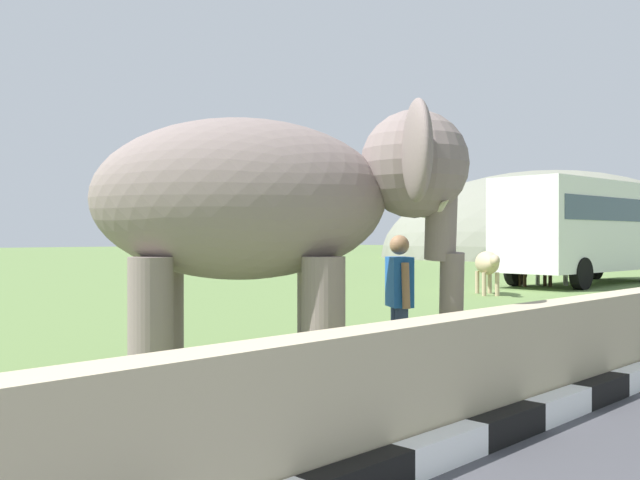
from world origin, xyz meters
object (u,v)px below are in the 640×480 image
person_handler (399,298)px  bus_white (589,224)px  cow_mid (553,259)px  cow_far (487,264)px  elephant (274,205)px  cow_near (534,260)px

person_handler → bus_white: 18.43m
person_handler → cow_mid: bearing=20.6°
bus_white → cow_far: size_ratio=5.36×
elephant → cow_near: (16.58, 5.74, -1.10)m
cow_mid → cow_near: bearing=170.6°
bus_white → cow_mid: size_ratio=4.82×
cow_far → elephant: bearing=-158.1°
cow_mid → person_handler: bearing=-159.4°
person_handler → cow_far: (11.03, 5.51, -0.06)m
bus_white → cow_mid: (-1.50, 0.57, -1.21)m
person_handler → cow_far: person_handler is taller
elephant → cow_far: (12.56, 5.04, -1.10)m
person_handler → elephant: bearing=163.0°
bus_white → cow_mid: bus_white is taller
cow_near → cow_far: bearing=-170.2°
person_handler → bus_white: bearing=17.3°
bus_white → cow_far: 6.65m
person_handler → cow_mid: 17.16m
cow_near → cow_far: size_ratio=1.08×
elephant → cow_mid: elephant is taller
elephant → bus_white: bearing=14.7°
person_handler → cow_near: 16.27m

